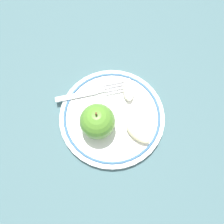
# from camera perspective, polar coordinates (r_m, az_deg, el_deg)

# --- Properties ---
(ground_plane) EXTENTS (2.00, 2.00, 0.00)m
(ground_plane) POSITION_cam_1_polar(r_m,az_deg,el_deg) (0.56, -1.48, -0.84)
(ground_plane) COLOR #3F5F64
(plate) EXTENTS (0.23, 0.23, 0.02)m
(plate) POSITION_cam_1_polar(r_m,az_deg,el_deg) (0.55, -0.00, -1.06)
(plate) COLOR white
(plate) RESTS_ON ground_plane
(apple_red_whole) EXTENTS (0.07, 0.07, 0.08)m
(apple_red_whole) POSITION_cam_1_polar(r_m,az_deg,el_deg) (0.50, -3.35, -2.15)
(apple_red_whole) COLOR #538C2C
(apple_red_whole) RESTS_ON plate
(apple_slice_front) EXTENTS (0.06, 0.06, 0.02)m
(apple_slice_front) POSITION_cam_1_polar(r_m,az_deg,el_deg) (0.56, 3.67, 5.29)
(apple_slice_front) COLOR #EFE8C7
(apple_slice_front) RESTS_ON plate
(apple_slice_back) EXTENTS (0.03, 0.06, 0.02)m
(apple_slice_back) POSITION_cam_1_polar(r_m,az_deg,el_deg) (0.52, 5.95, -5.00)
(apple_slice_back) COLOR beige
(apple_slice_back) RESTS_ON plate
(fork) EXTENTS (0.16, 0.11, 0.00)m
(fork) POSITION_cam_1_polar(r_m,az_deg,el_deg) (0.57, -4.77, 4.41)
(fork) COLOR silver
(fork) RESTS_ON plate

